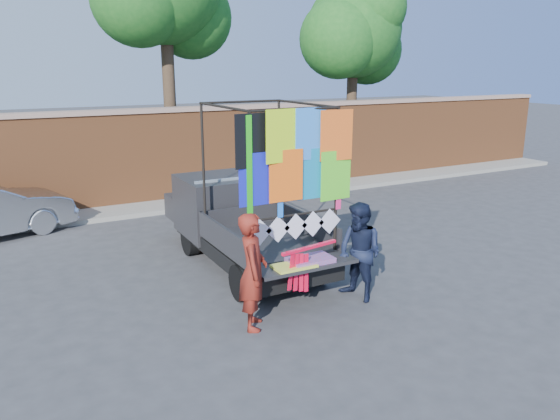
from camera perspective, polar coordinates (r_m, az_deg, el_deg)
name	(u,v)px	position (r m, az deg, el deg)	size (l,w,h in m)	color
ground	(267,293)	(9.33, -1.35, -8.66)	(90.00, 90.00, 0.00)	#38383A
brick_wall	(150,156)	(15.32, -13.42, 5.50)	(30.00, 0.45, 2.61)	#9B562D
curb	(160,207)	(14.91, -12.42, 0.34)	(30.00, 1.20, 0.12)	gray
tree_right	(356,33)	(19.45, 7.92, 17.83)	(4.20, 3.30, 6.62)	#38281C
pickup_truck	(234,219)	(10.78, -4.86, -0.97)	(1.97, 4.95, 3.11)	black
woman	(253,271)	(7.88, -2.85, -6.42)	(0.63, 0.41, 1.73)	maroon
man	(360,252)	(8.90, 8.33, -4.41)	(0.79, 0.61, 1.62)	#131A31
streamer_bundle	(303,262)	(8.28, 2.44, -5.46)	(1.04, 0.24, 0.72)	#F80D33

